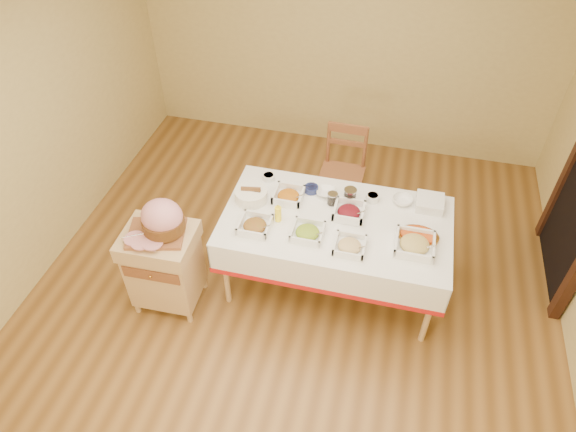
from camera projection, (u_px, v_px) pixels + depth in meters
The scene contains 22 objects.
room_shell at pixel (291, 186), 3.55m from camera, with size 5.00×5.00×5.00m.
dining_table at pixel (335, 234), 4.19m from camera, with size 1.82×1.02×0.76m.
butcher_cart at pixel (164, 264), 4.16m from camera, with size 0.57×0.48×0.79m.
dining_chair at pixel (342, 172), 4.99m from camera, with size 0.43×0.41×0.93m.
ham_on_board at pixel (161, 220), 3.85m from camera, with size 0.45×0.43×0.30m.
serving_dish_a at pixel (255, 225), 3.99m from camera, with size 0.25×0.24×0.11m.
serving_dish_b at pixel (308, 232), 3.94m from camera, with size 0.24×0.24×0.10m.
serving_dish_c at pixel (350, 246), 3.84m from camera, with size 0.23×0.23×0.09m.
serving_dish_d at pixel (415, 244), 3.84m from camera, with size 0.29×0.29×0.11m.
serving_dish_e at pixel (288, 196), 4.25m from camera, with size 0.25×0.24×0.12m.
serving_dish_f at pixel (349, 211), 4.10m from camera, with size 0.25×0.24×0.12m.
small_bowl_left at pixel (269, 177), 4.44m from camera, with size 0.11×0.11×0.05m.
small_bowl_mid at pixel (311, 189), 4.32m from camera, with size 0.12×0.12×0.05m.
small_bowl_right at pixel (373, 197), 4.24m from camera, with size 0.11×0.11×0.06m.
bowl_white_imported at pixel (326, 192), 4.30m from camera, with size 0.16×0.16×0.04m, color white.
bowl_small_imported at pixel (403, 200), 4.22m from camera, with size 0.16×0.16×0.05m, color white.
preserve_jar_left at pixel (332, 199), 4.19m from camera, with size 0.08×0.08×0.11m.
preserve_jar_right at pixel (350, 197), 4.20m from camera, with size 0.11×0.11×0.13m.
mustard_bottle at pixel (278, 213), 4.03m from camera, with size 0.05×0.05×0.17m.
bread_basket at pixel (251, 195), 4.23m from camera, with size 0.27×0.27×0.12m.
plate_stack at pixel (430, 203), 4.17m from camera, with size 0.22×0.22×0.08m.
brass_platter at pixel (418, 236), 3.93m from camera, with size 0.32×0.23×0.04m.
Camera 1 is at (0.64, -2.66, 3.58)m, focal length 32.00 mm.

